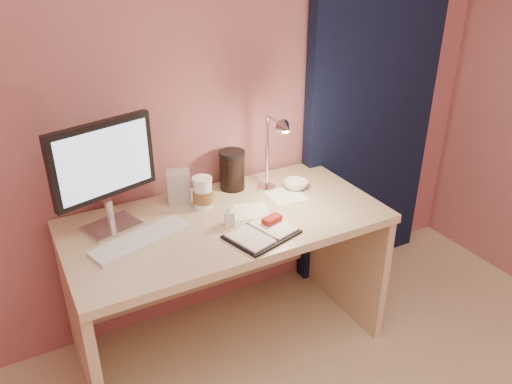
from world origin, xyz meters
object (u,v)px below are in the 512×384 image
monitor (103,167)px  keyboard (141,240)px  planner (263,232)px  dark_jar (232,172)px  bowl (295,185)px  coffee_cup (203,194)px  desk_lamp (278,148)px  product_box (179,187)px  desk (221,252)px  lotion_bottle (229,215)px

monitor → keyboard: bearing=-80.8°
planner → dark_jar: (0.08, 0.45, 0.08)m
dark_jar → bowl: bearing=-28.7°
monitor → dark_jar: size_ratio=2.72×
planner → monitor: bearing=131.0°
dark_jar → coffee_cup: bearing=-150.7°
planner → desk_lamp: desk_lamp is taller
product_box → desk: bearing=-33.5°
planner → coffee_cup: bearing=93.9°
bowl → planner: bearing=-139.3°
lotion_bottle → product_box: size_ratio=0.64×
coffee_cup → desk_lamp: 0.40m
coffee_cup → dark_jar: 0.24m
lotion_bottle → dark_jar: size_ratio=0.57×
planner → dark_jar: dark_jar is taller
dark_jar → lotion_bottle: bearing=-118.0°
product_box → desk_lamp: 0.49m
lotion_bottle → desk_lamp: desk_lamp is taller
coffee_cup → lotion_bottle: size_ratio=1.50×
desk → bowl: (0.43, 0.03, 0.25)m
keyboard → product_box: (0.26, 0.25, 0.07)m
keyboard → coffee_cup: coffee_cup is taller
desk → coffee_cup: 0.31m
keyboard → dark_jar: bearing=8.8°
keyboard → product_box: product_box is taller
keyboard → planner: planner is taller
dark_jar → product_box: 0.28m
monitor → coffee_cup: size_ratio=3.19×
bowl → dark_jar: size_ratio=0.71×
monitor → lotion_bottle: 0.55m
keyboard → bowl: bowl is taller
desk → bowl: 0.49m
coffee_cup → bowl: bearing=-4.1°
desk → lotion_bottle: (-0.01, -0.14, 0.28)m
desk_lamp → lotion_bottle: bearing=-157.6°
lotion_bottle → product_box: 0.32m
planner → desk_lamp: (0.23, 0.26, 0.24)m
dark_jar → desk_lamp: size_ratio=0.44×
lotion_bottle → dark_jar: bearing=62.0°
bowl → product_box: size_ratio=0.79×
desk → keyboard: (-0.39, -0.09, 0.23)m
desk → bowl: bearing=4.1°
bowl → dark_jar: 0.32m
bowl → coffee_cup: bearing=175.9°
product_box → dark_jar: bearing=22.2°
planner → product_box: product_box is taller
bowl → desk_lamp: 0.27m
monitor → keyboard: 0.33m
coffee_cup → dark_jar: size_ratio=0.85×
bowl → keyboard: bearing=-171.9°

